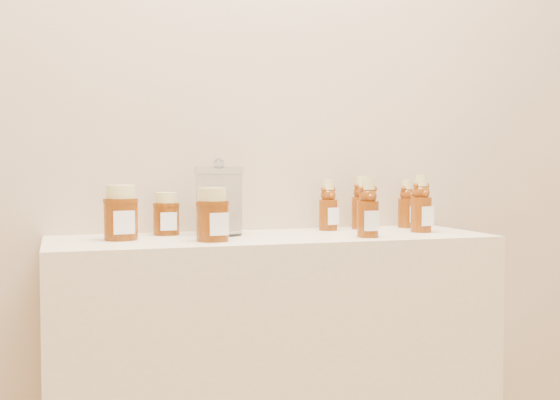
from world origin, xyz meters
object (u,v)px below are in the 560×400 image
object	(u,v)px
glass_canister	(219,198)
honey_jar_left	(121,213)
bear_bottle_front_left	(368,204)
display_table	(273,398)
bear_bottle_back_left	(328,202)

from	to	relation	value
glass_canister	honey_jar_left	bearing A→B (deg)	-170.40
bear_bottle_front_left	honey_jar_left	world-z (taller)	bear_bottle_front_left
display_table	bear_bottle_back_left	bearing A→B (deg)	29.65
honey_jar_left	glass_canister	distance (m)	0.28
glass_canister	bear_bottle_back_left	bearing A→B (deg)	8.23
display_table	honey_jar_left	xyz separation A→B (m)	(-0.40, 0.02, 0.52)
bear_bottle_back_left	honey_jar_left	size ratio (longest dim) A/B	1.20
bear_bottle_front_left	glass_canister	distance (m)	0.41
display_table	bear_bottle_front_left	world-z (taller)	bear_bottle_front_left
bear_bottle_back_left	glass_canister	bearing A→B (deg)	175.81
display_table	bear_bottle_back_left	size ratio (longest dim) A/B	7.01
bear_bottle_back_left	glass_canister	size ratio (longest dim) A/B	0.83
bear_bottle_front_left	honey_jar_left	xyz separation A→B (m)	(-0.64, 0.13, -0.02)
bear_bottle_back_left	bear_bottle_front_left	distance (m)	0.23
bear_bottle_back_left	honey_jar_left	world-z (taller)	bear_bottle_back_left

